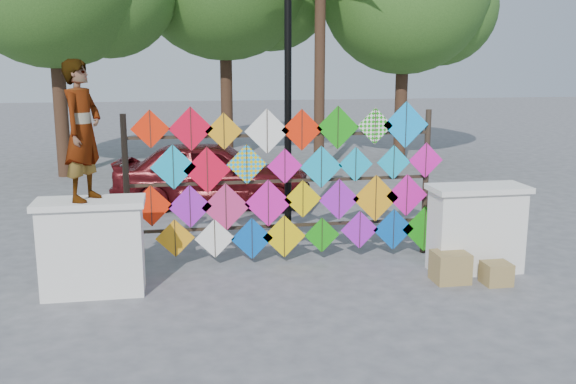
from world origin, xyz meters
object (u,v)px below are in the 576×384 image
(sedan, at_px, (213,173))
(lamppost, at_px, (288,82))
(vendor_woman, at_px, (82,131))
(kite_rack, at_px, (290,184))

(sedan, xyz_separation_m, lamppost, (1.12, -2.77, 1.99))
(vendor_woman, bearing_deg, kite_rack, -47.31)
(vendor_woman, bearing_deg, sedan, 3.62)
(vendor_woman, distance_m, sedan, 5.52)
(kite_rack, height_order, sedan, kite_rack)
(kite_rack, xyz_separation_m, vendor_woman, (-2.84, -0.93, 0.96))
(sedan, bearing_deg, lamppost, -148.01)
(vendor_woman, relative_size, sedan, 0.44)
(lamppost, bearing_deg, sedan, 112.06)
(kite_rack, bearing_deg, lamppost, 81.54)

